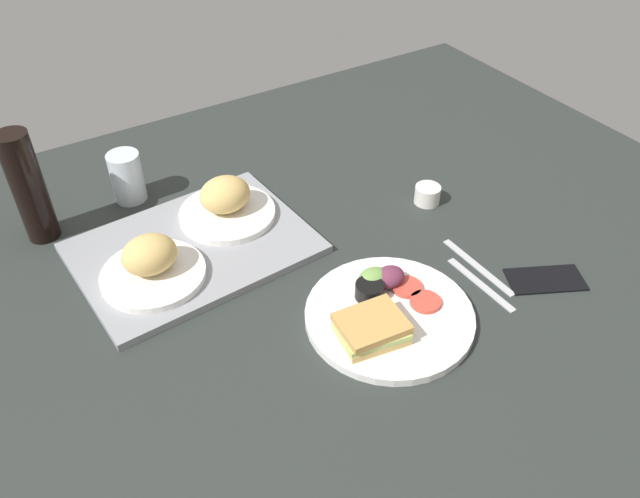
{
  "coord_description": "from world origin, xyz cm",
  "views": [
    {
      "loc": [
        -47.04,
        -76.19,
        82.39
      ],
      "look_at": [
        2.0,
        3.0,
        4.0
      ],
      "focal_mm": 35.63,
      "sensor_mm": 36.0,
      "label": 1
    }
  ],
  "objects_px": {
    "bread_plate_far": "(226,203)",
    "cell_phone": "(546,279)",
    "bread_plate_near": "(151,264)",
    "espresso_cup": "(427,195)",
    "drinking_glass": "(127,177)",
    "serving_tray": "(194,248)",
    "knife": "(478,266)",
    "soda_bottle": "(28,188)",
    "fork": "(481,284)",
    "plate_with_salad": "(385,312)"
  },
  "relations": [
    {
      "from": "serving_tray",
      "to": "drinking_glass",
      "type": "relative_size",
      "value": 3.99
    },
    {
      "from": "plate_with_salad",
      "to": "cell_phone",
      "type": "bearing_deg",
      "value": -13.93
    },
    {
      "from": "bread_plate_far",
      "to": "fork",
      "type": "distance_m",
      "value": 0.54
    },
    {
      "from": "soda_bottle",
      "to": "espresso_cup",
      "type": "distance_m",
      "value": 0.82
    },
    {
      "from": "serving_tray",
      "to": "espresso_cup",
      "type": "xyz_separation_m",
      "value": [
        0.5,
        -0.11,
        0.01
      ]
    },
    {
      "from": "plate_with_salad",
      "to": "drinking_glass",
      "type": "height_order",
      "value": "drinking_glass"
    },
    {
      "from": "drinking_glass",
      "to": "fork",
      "type": "distance_m",
      "value": 0.78
    },
    {
      "from": "serving_tray",
      "to": "knife",
      "type": "bearing_deg",
      "value": -36.78
    },
    {
      "from": "soda_bottle",
      "to": "drinking_glass",
      "type": "bearing_deg",
      "value": 9.58
    },
    {
      "from": "bread_plate_far",
      "to": "drinking_glass",
      "type": "distance_m",
      "value": 0.24
    },
    {
      "from": "bread_plate_far",
      "to": "knife",
      "type": "distance_m",
      "value": 0.53
    },
    {
      "from": "cell_phone",
      "to": "espresso_cup",
      "type": "bearing_deg",
      "value": 121.78
    },
    {
      "from": "soda_bottle",
      "to": "cell_phone",
      "type": "relative_size",
      "value": 1.65
    },
    {
      "from": "soda_bottle",
      "to": "plate_with_salad",
      "type": "bearing_deg",
      "value": -50.96
    },
    {
      "from": "bread_plate_near",
      "to": "drinking_glass",
      "type": "xyz_separation_m",
      "value": [
        0.05,
        0.29,
        0.01
      ]
    },
    {
      "from": "fork",
      "to": "serving_tray",
      "type": "bearing_deg",
      "value": 47.18
    },
    {
      "from": "cell_phone",
      "to": "serving_tray",
      "type": "bearing_deg",
      "value": 167.29
    },
    {
      "from": "bread_plate_near",
      "to": "fork",
      "type": "height_order",
      "value": "bread_plate_near"
    },
    {
      "from": "espresso_cup",
      "to": "knife",
      "type": "xyz_separation_m",
      "value": [
        -0.05,
        -0.22,
        -0.02
      ]
    },
    {
      "from": "espresso_cup",
      "to": "knife",
      "type": "relative_size",
      "value": 0.29
    },
    {
      "from": "serving_tray",
      "to": "fork",
      "type": "distance_m",
      "value": 0.57
    },
    {
      "from": "drinking_glass",
      "to": "bread_plate_near",
      "type": "bearing_deg",
      "value": -100.47
    },
    {
      "from": "bread_plate_near",
      "to": "drinking_glass",
      "type": "height_order",
      "value": "drinking_glass"
    },
    {
      "from": "espresso_cup",
      "to": "cell_phone",
      "type": "relative_size",
      "value": 0.39
    },
    {
      "from": "plate_with_salad",
      "to": "drinking_glass",
      "type": "relative_size",
      "value": 2.67
    },
    {
      "from": "plate_with_salad",
      "to": "cell_phone",
      "type": "xyz_separation_m",
      "value": [
        0.32,
        -0.08,
        -0.01
      ]
    },
    {
      "from": "serving_tray",
      "to": "plate_with_salad",
      "type": "distance_m",
      "value": 0.41
    },
    {
      "from": "bread_plate_near",
      "to": "cell_phone",
      "type": "height_order",
      "value": "bread_plate_near"
    },
    {
      "from": "serving_tray",
      "to": "bread_plate_near",
      "type": "height_order",
      "value": "bread_plate_near"
    },
    {
      "from": "plate_with_salad",
      "to": "cell_phone",
      "type": "relative_size",
      "value": 2.09
    },
    {
      "from": "bread_plate_near",
      "to": "espresso_cup",
      "type": "bearing_deg",
      "value": -6.52
    },
    {
      "from": "bread_plate_far",
      "to": "drinking_glass",
      "type": "xyz_separation_m",
      "value": [
        -0.15,
        0.19,
        0.01
      ]
    },
    {
      "from": "serving_tray",
      "to": "plate_with_salad",
      "type": "relative_size",
      "value": 1.49
    },
    {
      "from": "bread_plate_near",
      "to": "plate_with_salad",
      "type": "bearing_deg",
      "value": -44.47
    },
    {
      "from": "fork",
      "to": "knife",
      "type": "distance_m",
      "value": 0.05
    },
    {
      "from": "bread_plate_far",
      "to": "knife",
      "type": "xyz_separation_m",
      "value": [
        0.35,
        -0.39,
        -0.04
      ]
    },
    {
      "from": "serving_tray",
      "to": "cell_phone",
      "type": "bearing_deg",
      "value": -38.98
    },
    {
      "from": "plate_with_salad",
      "to": "fork",
      "type": "height_order",
      "value": "plate_with_salad"
    },
    {
      "from": "bread_plate_near",
      "to": "fork",
      "type": "bearing_deg",
      "value": -32.55
    },
    {
      "from": "bread_plate_near",
      "to": "bread_plate_far",
      "type": "distance_m",
      "value": 0.22
    },
    {
      "from": "serving_tray",
      "to": "soda_bottle",
      "type": "xyz_separation_m",
      "value": [
        -0.24,
        0.21,
        0.11
      ]
    },
    {
      "from": "bread_plate_far",
      "to": "knife",
      "type": "relative_size",
      "value": 1.06
    },
    {
      "from": "knife",
      "to": "cell_phone",
      "type": "bearing_deg",
      "value": -139.03
    },
    {
      "from": "plate_with_salad",
      "to": "bread_plate_near",
      "type": "bearing_deg",
      "value": 135.53
    },
    {
      "from": "bread_plate_far",
      "to": "cell_phone",
      "type": "distance_m",
      "value": 0.65
    },
    {
      "from": "bread_plate_far",
      "to": "plate_with_salad",
      "type": "height_order",
      "value": "bread_plate_far"
    },
    {
      "from": "serving_tray",
      "to": "knife",
      "type": "relative_size",
      "value": 2.37
    },
    {
      "from": "fork",
      "to": "espresso_cup",
      "type": "bearing_deg",
      "value": -18.44
    },
    {
      "from": "knife",
      "to": "plate_with_salad",
      "type": "bearing_deg",
      "value": 93.59
    },
    {
      "from": "soda_bottle",
      "to": "espresso_cup",
      "type": "relative_size",
      "value": 4.26
    }
  ]
}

